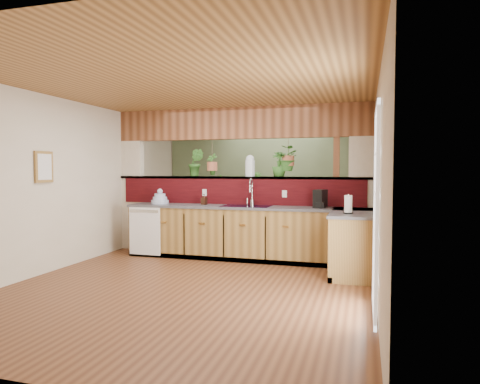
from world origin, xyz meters
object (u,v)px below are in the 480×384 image
(faucet, at_px, (251,191))
(dish_stack, at_px, (160,199))
(soap_dispenser, at_px, (204,199))
(glass_jar, at_px, (250,166))
(coffee_maker, at_px, (320,199))
(paper_towel, at_px, (348,205))
(shelving_console, at_px, (243,215))

(faucet, height_order, dish_stack, faucet)
(soap_dispenser, height_order, glass_jar, glass_jar)
(coffee_maker, relative_size, paper_towel, 1.06)
(faucet, height_order, shelving_console, faucet)
(faucet, xyz_separation_m, dish_stack, (-1.65, -0.13, -0.16))
(faucet, distance_m, dish_stack, 1.67)
(soap_dispenser, height_order, shelving_console, soap_dispenser)
(soap_dispenser, bearing_deg, shelving_console, 87.67)
(soap_dispenser, distance_m, paper_towel, 2.62)
(coffee_maker, bearing_deg, shelving_console, 147.38)
(faucet, xyz_separation_m, shelving_console, (-0.74, 2.12, -0.65))
(soap_dispenser, relative_size, paper_towel, 0.68)
(faucet, bearing_deg, dish_stack, -175.35)
(paper_towel, distance_m, shelving_console, 3.91)
(faucet, distance_m, coffee_maker, 1.19)
(dish_stack, bearing_deg, shelving_console, 68.07)
(faucet, height_order, coffee_maker, faucet)
(shelving_console, bearing_deg, glass_jar, -87.19)
(dish_stack, bearing_deg, glass_jar, 12.67)
(glass_jar, height_order, shelving_console, glass_jar)
(coffee_maker, xyz_separation_m, paper_towel, (0.47, -0.81, -0.01))
(soap_dispenser, xyz_separation_m, glass_jar, (0.75, 0.29, 0.59))
(coffee_maker, relative_size, glass_jar, 0.77)
(dish_stack, bearing_deg, coffee_maker, 0.10)
(faucet, xyz_separation_m, paper_towel, (1.64, -0.94, -0.12))
(glass_jar, distance_m, shelving_console, 2.28)
(faucet, bearing_deg, paper_towel, -29.80)
(soap_dispenser, bearing_deg, glass_jar, 21.10)
(faucet, bearing_deg, shelving_console, 109.35)
(dish_stack, height_order, coffee_maker, coffee_maker)
(dish_stack, height_order, paper_towel, paper_towel)
(faucet, height_order, glass_jar, glass_jar)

